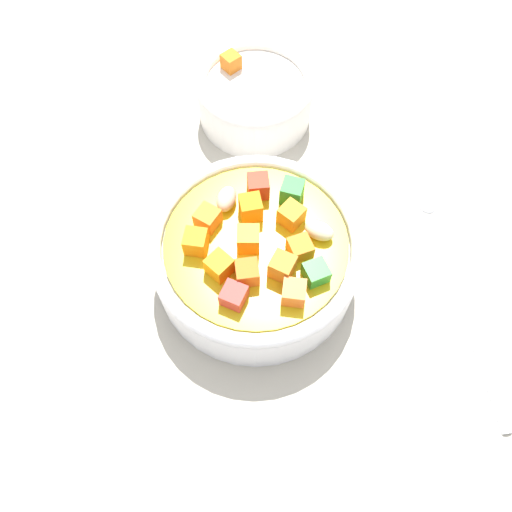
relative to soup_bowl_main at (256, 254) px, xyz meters
The scene contains 4 objects.
ground_plane 4.03cm from the soup_bowl_main, 23.38° to the right, with size 140.00×140.00×2.00cm, color #BAB2A0.
soup_bowl_main is the anchor object (origin of this frame).
spoon 16.77cm from the soup_bowl_main, 155.57° to the left, with size 7.10×22.00×1.00cm.
side_bowl_small 17.44cm from the soup_bowl_main, 112.07° to the right, with size 11.09×11.09×5.60cm.
Camera 1 is at (7.08, 17.10, 38.40)cm, focal length 35.21 mm.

